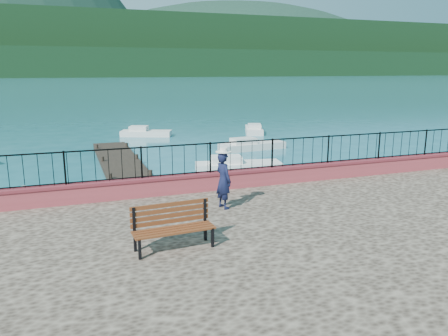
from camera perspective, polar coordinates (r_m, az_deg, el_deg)
ground at (r=11.55m, az=5.64°, el=-13.14°), size 2000.00×2000.00×0.00m
parapet at (r=14.26m, az=-0.64°, el=-1.62°), size 28.00×0.46×0.58m
railing at (r=14.09m, az=-0.65°, el=1.40°), size 27.00×0.05×0.95m
dock at (r=22.03m, az=-12.78°, el=-0.35°), size 2.00×16.00×0.30m
far_forest at (r=309.39m, az=-19.64°, el=12.80°), size 900.00×60.00×18.00m
foothills at (r=369.75m, az=-19.93°, el=14.68°), size 900.00×120.00×44.00m
companion_hill at (r=612.04m, az=1.58°, el=12.31°), size 448.00×384.00×180.00m
park_bench at (r=9.67m, az=-6.60°, el=-8.78°), size 1.81×0.69×0.99m
person at (r=12.19m, az=-0.07°, el=-1.63°), size 0.52×0.66×1.61m
hat at (r=12.00m, az=-0.07°, el=2.37°), size 0.44×0.44×0.12m
boat_1 at (r=22.11m, az=1.92°, el=0.67°), size 4.46×2.08×0.80m
boat_2 at (r=28.07m, az=3.72°, el=3.25°), size 4.41×1.71×0.80m
boat_4 at (r=34.16m, az=-10.14°, el=4.79°), size 4.02×2.66×0.80m
boat_5 at (r=35.58m, az=3.94°, el=5.27°), size 2.56×3.98×0.80m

